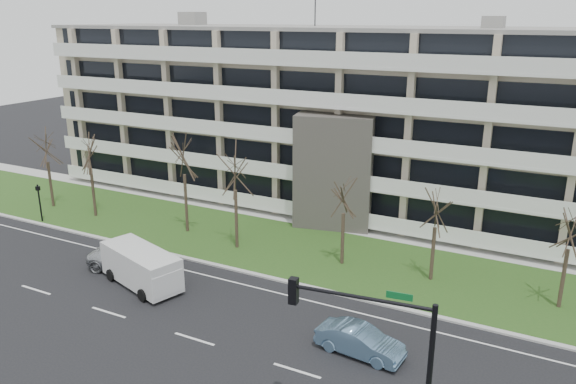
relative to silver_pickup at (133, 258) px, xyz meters
The scene contains 18 objects.
ground 10.08m from the silver_pickup, 30.30° to the right, with size 160.00×160.00×0.00m, color black.
grass_verge 11.78m from the silver_pickup, 42.44° to the left, with size 90.00×10.00×0.06m, color #234E1A.
curb 9.19m from the silver_pickup, 18.67° to the left, with size 90.00×0.35×0.12m, color #B2B2AD.
sidewalk 16.01m from the silver_pickup, 57.14° to the left, with size 90.00×2.00×0.08m, color #B2B2AD.
lane_edge_line 8.83m from the silver_pickup, ahead, with size 90.00×0.12×0.01m, color white.
apartment_building 23.05m from the silver_pickup, 66.83° to the left, with size 60.50×15.10×18.75m.
silver_pickup is the anchor object (origin of this frame).
blue_sedan 16.99m from the silver_pickup, ahead, with size 1.56×4.47×1.47m, color #688FB4.
white_van 2.67m from the silver_pickup, 35.38° to the right, with size 6.43×3.96×2.34m.
traffic_signal 21.25m from the silver_pickup, 21.70° to the right, with size 5.73×1.00×6.66m.
pedestrian_signal 13.47m from the silver_pickup, 164.88° to the left, with size 0.33×0.27×3.18m.
tree_0 17.28m from the silver_pickup, 156.55° to the left, with size 3.63×3.63×7.27m.
tree_1 12.93m from the silver_pickup, 147.11° to the left, with size 3.75×3.75×7.49m.
tree_2 9.18m from the silver_pickup, 97.73° to the left, with size 4.14×4.14×8.28m.
tree_3 9.20m from the silver_pickup, 56.00° to the left, with size 3.94×3.94×7.88m.
tree_4 14.63m from the silver_pickup, 30.65° to the left, with size 3.26×3.26×6.52m.
tree_5 19.94m from the silver_pickup, 22.61° to the left, with size 3.20×3.20×6.39m.
tree_6 26.85m from the silver_pickup, 16.07° to the left, with size 3.26×3.26×6.52m.
Camera 1 is at (16.13, -20.58, 16.20)m, focal length 35.00 mm.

